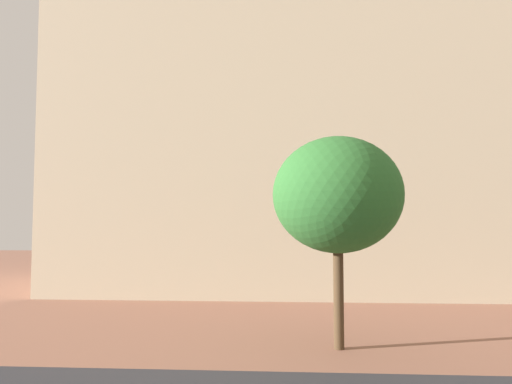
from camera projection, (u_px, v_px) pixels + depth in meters
name	position (u px, v px, depth m)	size (l,w,h in m)	color
landmark_building	(309.00, 109.00, 31.33)	(28.74, 13.37, 33.55)	beige
tree_curb_far	(337.00, 195.00, 15.39)	(4.00, 4.00, 6.48)	#4C3823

